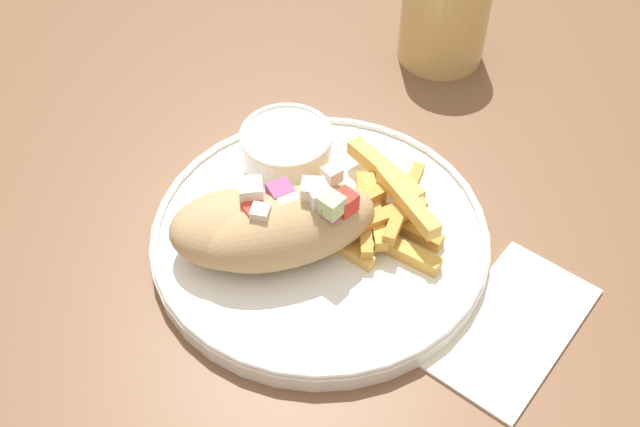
{
  "coord_description": "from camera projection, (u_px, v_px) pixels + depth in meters",
  "views": [
    {
      "loc": [
        -0.25,
        -0.28,
        1.23
      ],
      "look_at": [
        0.01,
        -0.01,
        0.81
      ],
      "focal_mm": 42.0,
      "sensor_mm": 36.0,
      "label": 1
    }
  ],
  "objects": [
    {
      "name": "table",
      "position": [
        304.0,
        291.0,
        0.64
      ],
      "size": [
        1.47,
        1.47,
        0.77
      ],
      "color": "brown",
      "rests_on": "ground_plane"
    },
    {
      "name": "napkin",
      "position": [
        512.0,
        326.0,
        0.54
      ],
      "size": [
        0.15,
        0.1,
        0.0
      ],
      "rotation": [
        0.0,
        0.0,
        0.15
      ],
      "color": "silver",
      "rests_on": "table"
    },
    {
      "name": "plate",
      "position": [
        320.0,
        234.0,
        0.58
      ],
      "size": [
        0.26,
        0.26,
        0.02
      ],
      "color": "white",
      "rests_on": "table"
    },
    {
      "name": "pita_sandwich_near",
      "position": [
        290.0,
        226.0,
        0.55
      ],
      "size": [
        0.15,
        0.11,
        0.06
      ],
      "rotation": [
        0.0,
        0.0,
        -0.41
      ],
      "color": "tan",
      "rests_on": "plate"
    },
    {
      "name": "pita_sandwich_far",
      "position": [
        242.0,
        227.0,
        0.55
      ],
      "size": [
        0.13,
        0.12,
        0.06
      ],
      "rotation": [
        0.0,
        0.0,
        -0.68
      ],
      "color": "tan",
      "rests_on": "plate"
    },
    {
      "name": "fries_pile",
      "position": [
        371.0,
        212.0,
        0.58
      ],
      "size": [
        0.12,
        0.13,
        0.04
      ],
      "color": "#E5B251",
      "rests_on": "plate"
    },
    {
      "name": "sauce_ramekin",
      "position": [
        287.0,
        147.0,
        0.61
      ],
      "size": [
        0.08,
        0.08,
        0.04
      ],
      "color": "white",
      "rests_on": "plate"
    },
    {
      "name": "water_glass",
      "position": [
        444.0,
        20.0,
        0.72
      ],
      "size": [
        0.08,
        0.08,
        0.09
      ],
      "color": "tan",
      "rests_on": "table"
    }
  ]
}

